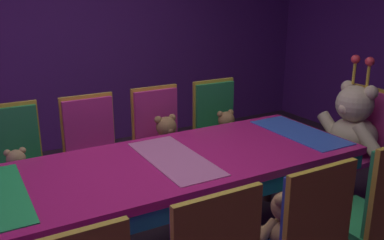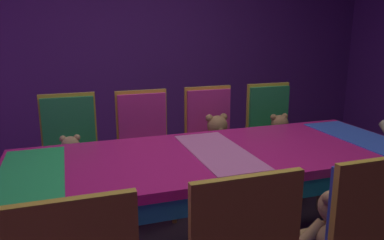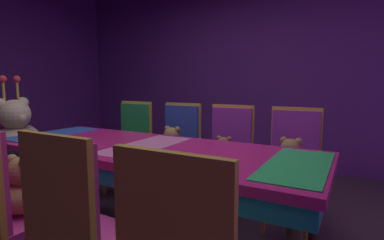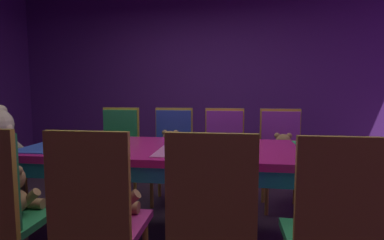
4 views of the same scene
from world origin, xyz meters
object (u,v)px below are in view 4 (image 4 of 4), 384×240
object	(u,v)px
banquet_table	(184,158)
teddy_left_3	(13,193)
chair_right_0	(281,147)
chair_right_1	(224,146)
chair_left_0	(338,222)
chair_left_1	(212,212)
chair_right_3	(119,143)
teddy_left_2	(109,196)
teddy_right_2	(170,147)
teddy_right_1	(224,151)
chair_left_2	(96,207)
teddy_left_0	(328,214)
chair_right_2	(173,144)
teddy_right_0	(283,151)

from	to	relation	value
banquet_table	teddy_left_3	size ratio (longest dim) A/B	7.82
chair_right_0	chair_right_1	distance (m)	0.57
chair_left_0	chair_left_1	size ratio (longest dim) A/B	1.00
chair_right_0	chair_right_3	xyz separation A→B (m)	(-0.00, 1.72, 0.00)
teddy_left_2	teddy_right_2	world-z (taller)	teddy_left_2
chair_left_0	teddy_right_1	size ratio (longest dim) A/B	3.54
banquet_table	chair_left_0	bearing A→B (deg)	-136.28
chair_right_0	chair_right_1	xyz separation A→B (m)	(0.01, 0.57, 0.00)
teddy_left_3	chair_right_1	distance (m)	1.95
chair_right_0	chair_left_2	bearing A→B (deg)	-34.04
chair_right_1	teddy_left_3	bearing A→B (deg)	-36.41
chair_left_2	teddy_left_0	bearing A→B (deg)	-83.38
chair_left_2	teddy_right_2	bearing A→B (deg)	-1.20
teddy_left_3	chair_right_0	xyz separation A→B (m)	(1.56, -1.73, 0.01)
banquet_table	chair_left_0	xyz separation A→B (m)	(-0.87, -0.83, -0.06)
chair_right_3	chair_right_1	bearing A→B (deg)	90.51
teddy_left_2	chair_right_1	xyz separation A→B (m)	(1.57, -0.58, -0.00)
chair_right_1	chair_left_0	bearing A→B (deg)	17.50
teddy_left_3	teddy_right_1	bearing A→B (deg)	-39.04
teddy_right_1	chair_right_2	bearing A→B (deg)	-105.46
chair_right_0	teddy_right_0	bearing A→B (deg)	-0.00
chair_left_2	teddy_right_2	distance (m)	1.58
teddy_left_2	teddy_right_0	world-z (taller)	teddy_left_2
chair_left_2	teddy_left_3	xyz separation A→B (m)	(0.15, 0.57, -0.01)
chair_left_1	teddy_left_3	size ratio (longest dim) A/B	3.18
chair_left_2	teddy_right_1	bearing A→B (deg)	-20.27
chair_left_1	teddy_right_2	distance (m)	1.66
chair_right_2	chair_right_3	distance (m)	0.60
teddy_right_1	teddy_left_2	bearing A→B (deg)	-22.16
chair_right_1	chair_right_3	size ratio (longest dim) A/B	1.00
chair_left_0	chair_left_2	bearing A→B (deg)	89.44
teddy_left_0	chair_right_2	distance (m)	1.94
banquet_table	teddy_left_3	bearing A→B (deg)	129.22
chair_right_1	chair_right_2	bearing A→B (deg)	-91.00
teddy_left_2	chair_right_1	world-z (taller)	chair_right_1
teddy_left_2	chair_right_2	distance (m)	1.58
teddy_left_3	chair_right_1	size ratio (longest dim) A/B	0.31
teddy_left_2	teddy_right_2	xyz separation A→B (m)	(1.43, -0.03, -0.01)
chair_left_2	teddy_left_2	bearing A→B (deg)	0.00
chair_right_2	teddy_left_2	bearing A→B (deg)	-1.20
teddy_left_0	chair_right_0	size ratio (longest dim) A/B	0.28
banquet_table	teddy_left_3	world-z (taller)	teddy_left_3
chair_left_1	chair_right_3	size ratio (longest dim) A/B	1.00
chair_left_0	chair_right_0	xyz separation A→B (m)	(1.72, -0.03, 0.00)
chair_left_0	teddy_right_2	bearing A→B (deg)	34.48
chair_left_2	chair_right_2	world-z (taller)	same
teddy_left_2	chair_right_2	xyz separation A→B (m)	(1.58, -0.03, -0.00)
banquet_table	teddy_right_0	size ratio (longest dim) A/B	7.53
teddy_right_0	teddy_right_2	distance (m)	1.12
chair_left_0	banquet_table	bearing A→B (deg)	43.72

